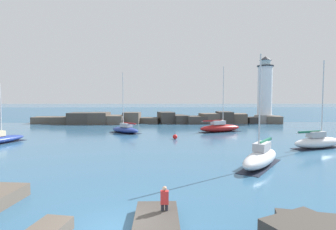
% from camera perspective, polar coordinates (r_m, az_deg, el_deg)
% --- Properties ---
extents(open_sea_beyond, '(400.00, 116.00, 0.01)m').
position_cam_1_polar(open_sea_beyond, '(118.99, -2.26, 0.85)').
color(open_sea_beyond, '#235175').
rests_on(open_sea_beyond, ground).
extents(breakwater_jetty, '(56.23, 7.50, 2.56)m').
position_cam_1_polar(breakwater_jetty, '(58.95, -2.47, -0.80)').
color(breakwater_jetty, brown).
rests_on(breakwater_jetty, ground).
extents(lighthouse, '(4.27, 4.27, 15.07)m').
position_cam_1_polar(lighthouse, '(63.66, 20.31, 4.32)').
color(lighthouse, gray).
rests_on(lighthouse, ground).
extents(sailboat_moored_0, '(5.74, 5.60, 9.67)m').
position_cam_1_polar(sailboat_moored_0, '(42.57, -9.30, -3.07)').
color(sailboat_moored_0, navy).
rests_on(sailboat_moored_0, ground).
extents(sailboat_moored_2, '(7.77, 4.83, 10.78)m').
position_cam_1_polar(sailboat_moored_2, '(44.22, 11.22, -2.69)').
color(sailboat_moored_2, maroon).
rests_on(sailboat_moored_2, ground).
extents(sailboat_moored_3, '(6.73, 3.71, 9.64)m').
position_cam_1_polar(sailboat_moored_3, '(33.42, 29.80, -5.05)').
color(sailboat_moored_3, white).
rests_on(sailboat_moored_3, ground).
extents(sailboat_moored_4, '(5.51, 6.49, 8.89)m').
position_cam_1_polar(sailboat_moored_4, '(22.65, 19.52, -8.66)').
color(sailboat_moored_4, white).
rests_on(sailboat_moored_4, ground).
extents(mooring_buoy_orange_near, '(0.64, 0.64, 0.84)m').
position_cam_1_polar(mooring_buoy_orange_near, '(35.52, 1.54, -4.76)').
color(mooring_buoy_orange_near, red).
rests_on(mooring_buoy_orange_near, ground).
extents(person_on_rocks, '(0.36, 0.22, 1.56)m').
position_cam_1_polar(person_on_rocks, '(12.22, -0.76, -18.33)').
color(person_on_rocks, '#282833').
rests_on(person_on_rocks, ground).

